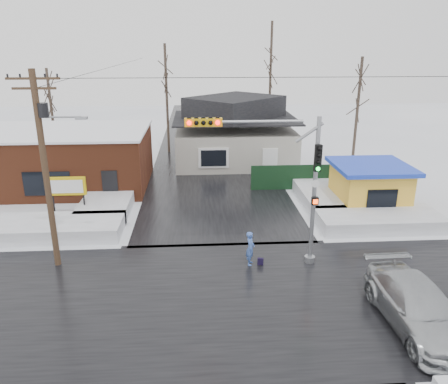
{
  "coord_description": "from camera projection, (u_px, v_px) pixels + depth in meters",
  "views": [
    {
      "loc": [
        -1.3,
        -15.49,
        9.96
      ],
      "look_at": [
        -0.0,
        4.9,
        3.0
      ],
      "focal_mm": 35.0,
      "sensor_mm": 36.0,
      "label": 1
    }
  ],
  "objects": [
    {
      "name": "ground",
      "position": [
        232.0,
        299.0,
        17.92
      ],
      "size": [
        120.0,
        120.0,
        0.0
      ],
      "primitive_type": "plane",
      "color": "white",
      "rests_on": "ground"
    },
    {
      "name": "road_ns",
      "position": [
        232.0,
        299.0,
        17.92
      ],
      "size": [
        10.0,
        120.0,
        0.02
      ],
      "primitive_type": "cube",
      "color": "black",
      "rests_on": "ground"
    },
    {
      "name": "road_ew",
      "position": [
        232.0,
        299.0,
        17.92
      ],
      "size": [
        120.0,
        10.0,
        0.02
      ],
      "primitive_type": "cube",
      "color": "black",
      "rests_on": "ground"
    },
    {
      "name": "snowbank_nw",
      "position": [
        58.0,
        228.0,
        23.87
      ],
      "size": [
        7.0,
        3.0,
        0.8
      ],
      "primitive_type": "cube",
      "color": "white",
      "rests_on": "ground"
    },
    {
      "name": "snowbank_ne",
      "position": [
        379.0,
        220.0,
        24.95
      ],
      "size": [
        7.0,
        3.0,
        0.8
      ],
      "primitive_type": "cube",
      "color": "white",
      "rests_on": "ground"
    },
    {
      "name": "snowbank_nside_w",
      "position": [
        111.0,
        197.0,
        28.71
      ],
      "size": [
        3.0,
        8.0,
        0.8
      ],
      "primitive_type": "cube",
      "color": "white",
      "rests_on": "ground"
    },
    {
      "name": "snowbank_nside_e",
      "position": [
        320.0,
        192.0,
        29.55
      ],
      "size": [
        3.0,
        8.0,
        0.8
      ],
      "primitive_type": "cube",
      "color": "white",
      "rests_on": "ground"
    },
    {
      "name": "traffic_signal",
      "position": [
        281.0,
        172.0,
        19.41
      ],
      "size": [
        6.05,
        0.68,
        7.0
      ],
      "color": "gray",
      "rests_on": "ground"
    },
    {
      "name": "utility_pole",
      "position": [
        46.0,
        160.0,
        19.1
      ],
      "size": [
        3.15,
        0.44,
        9.0
      ],
      "color": "#382619",
      "rests_on": "ground"
    },
    {
      "name": "brick_building",
      "position": [
        64.0,
        158.0,
        31.7
      ],
      "size": [
        12.2,
        8.2,
        4.12
      ],
      "color": "brown",
      "rests_on": "ground"
    },
    {
      "name": "marquee_sign",
      "position": [
        67.0,
        187.0,
        25.73
      ],
      "size": [
        2.2,
        0.21,
        2.55
      ],
      "color": "black",
      "rests_on": "ground"
    },
    {
      "name": "house",
      "position": [
        235.0,
        133.0,
        37.98
      ],
      "size": [
        10.4,
        8.4,
        5.76
      ],
      "color": "#B2ADA0",
      "rests_on": "ground"
    },
    {
      "name": "kiosk",
      "position": [
        369.0,
        186.0,
        27.46
      ],
      "size": [
        4.6,
        4.6,
        2.88
      ],
      "color": "yellow",
      "rests_on": "ground"
    },
    {
      "name": "fence",
      "position": [
        306.0,
        177.0,
        31.25
      ],
      "size": [
        8.0,
        0.12,
        1.8
      ],
      "primitive_type": "cube",
      "color": "black",
      "rests_on": "ground"
    },
    {
      "name": "tree_far_left",
      "position": [
        166.0,
        67.0,
        39.68
      ],
      "size": [
        3.0,
        3.0,
        10.0
      ],
      "color": "#332821",
      "rests_on": "ground"
    },
    {
      "name": "tree_far_mid",
      "position": [
        271.0,
        48.0,
        41.65
      ],
      "size": [
        3.0,
        3.0,
        12.0
      ],
      "color": "#332821",
      "rests_on": "ground"
    },
    {
      "name": "tree_far_right",
      "position": [
        360.0,
        80.0,
        35.23
      ],
      "size": [
        3.0,
        3.0,
        9.0
      ],
      "color": "#332821",
      "rests_on": "ground"
    },
    {
      "name": "tree_far_west",
      "position": [
        49.0,
        88.0,
        37.7
      ],
      "size": [
        3.0,
        3.0,
        8.0
      ],
      "color": "#332821",
      "rests_on": "ground"
    },
    {
      "name": "pedestrian",
      "position": [
        250.0,
        249.0,
        20.5
      ],
      "size": [
        0.51,
        0.67,
        1.66
      ],
      "primitive_type": "imported",
      "rotation": [
        0.0,
        0.0,
        1.37
      ],
      "color": "#4569C1",
      "rests_on": "ground"
    },
    {
      "name": "car",
      "position": [
        418.0,
        307.0,
        15.97
      ],
      "size": [
        2.48,
        5.74,
        1.65
      ],
      "primitive_type": "imported",
      "rotation": [
        0.0,
        0.0,
        0.03
      ],
      "color": "#B4B8BC",
      "rests_on": "ground"
    },
    {
      "name": "shopping_bag",
      "position": [
        260.0,
        262.0,
        20.63
      ],
      "size": [
        0.3,
        0.18,
        0.35
      ],
      "primitive_type": "cube",
      "rotation": [
        0.0,
        0.0,
        -0.21
      ],
      "color": "black",
      "rests_on": "ground"
    }
  ]
}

